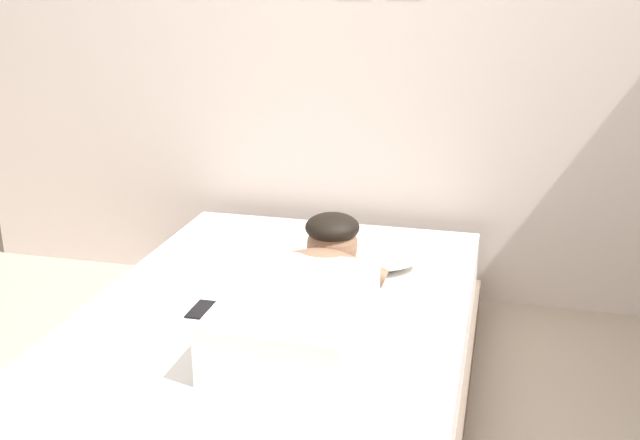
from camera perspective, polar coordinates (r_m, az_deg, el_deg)
name	(u,v)px	position (r m, az deg, el deg)	size (l,w,h in m)	color
back_wall	(372,25)	(3.48, 3.89, 14.41)	(4.03, 0.12, 2.50)	silver
bed	(270,366)	(2.69, -3.75, -10.87)	(1.35, 2.10, 0.37)	#726051
pillow	(356,252)	(3.00, 2.68, -2.40)	(0.52, 0.32, 0.11)	white
person_lying	(307,296)	(2.49, -0.97, -5.69)	(0.43, 0.92, 0.27)	white
coffee_cup	(337,258)	(2.99, 1.29, -2.84)	(0.12, 0.09, 0.07)	white
cell_phone	(202,309)	(2.66, -8.88, -6.65)	(0.07, 0.14, 0.01)	black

